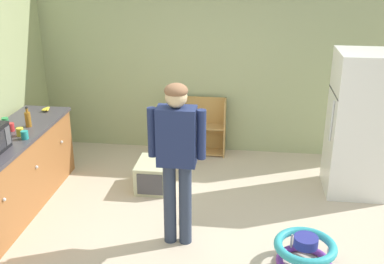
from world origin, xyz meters
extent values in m
plane|color=beige|center=(0.00, 0.00, 0.00)|extent=(12.00, 12.00, 0.00)
cube|color=#A1AC7D|center=(0.00, 2.33, 1.35)|extent=(5.20, 0.06, 2.70)
cube|color=#A16233|center=(-2.20, 0.26, 0.43)|extent=(0.60, 2.24, 0.86)
cube|color=#423E45|center=(-2.20, 0.26, 0.88)|extent=(0.64, 2.28, 0.04)
sphere|color=silver|center=(-1.89, -0.49, 0.56)|extent=(0.04, 0.04, 0.04)
sphere|color=silver|center=(-1.89, 0.26, 0.56)|extent=(0.04, 0.04, 0.04)
sphere|color=silver|center=(-1.89, 1.00, 0.56)|extent=(0.04, 0.04, 0.04)
cube|color=white|center=(1.83, 1.22, 0.89)|extent=(0.70, 0.68, 1.78)
cylinder|color=silver|center=(1.47, 1.05, 0.98)|extent=(0.02, 0.02, 0.50)
cube|color=#333333|center=(1.48, 1.22, 1.28)|extent=(0.01, 0.67, 0.01)
cube|color=tan|center=(-0.63, 2.11, 0.42)|extent=(0.02, 0.28, 0.85)
cube|color=tan|center=(0.15, 2.11, 0.42)|extent=(0.02, 0.28, 0.85)
cube|color=#B88B49|center=(-0.24, 2.24, 0.42)|extent=(0.80, 0.02, 0.85)
cube|color=tan|center=(-0.24, 2.11, 0.03)|extent=(0.76, 0.24, 0.02)
cube|color=tan|center=(-0.24, 2.11, 0.43)|extent=(0.76, 0.24, 0.02)
cube|color=purple|center=(-0.59, 2.08, 0.15)|extent=(0.02, 0.17, 0.21)
cube|color=purple|center=(-0.59, 2.08, 0.53)|extent=(0.02, 0.17, 0.18)
cube|color=orange|center=(-0.53, 2.08, 0.12)|extent=(0.03, 0.17, 0.16)
cube|color=#294D98|center=(-0.53, 2.08, 0.54)|extent=(0.03, 0.17, 0.19)
cube|color=#814295|center=(-0.49, 2.08, 0.13)|extent=(0.03, 0.17, 0.18)
cube|color=#315494|center=(-0.49, 2.08, 0.57)|extent=(0.02, 0.17, 0.25)
cube|color=#235995|center=(-0.42, 2.08, 0.16)|extent=(0.03, 0.17, 0.23)
cube|color=#823393|center=(-0.40, 2.08, 0.54)|extent=(0.02, 0.17, 0.19)
cylinder|color=#2E384F|center=(-0.27, -0.17, 0.45)|extent=(0.13, 0.13, 0.90)
cylinder|color=#2E384F|center=(-0.11, -0.17, 0.45)|extent=(0.13, 0.13, 0.90)
cube|color=navy|center=(-0.19, -0.17, 1.19)|extent=(0.38, 0.22, 0.59)
cylinder|color=navy|center=(-0.43, -0.17, 1.22)|extent=(0.09, 0.09, 0.50)
cylinder|color=navy|center=(0.05, -0.17, 1.22)|extent=(0.09, 0.09, 0.50)
sphere|color=#D4B485|center=(-0.19, -0.17, 1.59)|extent=(0.21, 0.21, 0.21)
ellipsoid|color=brown|center=(-0.19, -0.17, 1.65)|extent=(0.22, 0.22, 0.14)
torus|color=purple|center=(1.08, -0.42, 0.04)|extent=(0.54, 0.54, 0.07)
torus|color=teal|center=(1.08, -0.42, 0.22)|extent=(0.60, 0.60, 0.08)
cylinder|color=navy|center=(1.08, -0.42, 0.27)|extent=(0.23, 0.23, 0.10)
cylinder|color=silver|center=(1.30, -0.42, 0.13)|extent=(0.02, 0.02, 0.18)
cylinder|color=silver|center=(0.97, -0.23, 0.13)|extent=(0.02, 0.02, 0.18)
cube|color=beige|center=(-0.68, 0.97, 0.18)|extent=(0.42, 0.54, 0.36)
cube|color=#424247|center=(-0.68, 0.69, 0.18)|extent=(0.32, 0.01, 0.27)
cube|color=#515156|center=(-2.03, 0.00, 1.04)|extent=(0.01, 0.10, 0.20)
ellipsoid|color=yellow|center=(-2.15, 1.21, 0.93)|extent=(0.09, 0.16, 0.04)
ellipsoid|color=gold|center=(-2.13, 1.21, 0.93)|extent=(0.04, 0.15, 0.04)
ellipsoid|color=yellow|center=(-2.12, 1.21, 0.93)|extent=(0.09, 0.16, 0.04)
cylinder|color=#9E661E|center=(-2.11, 0.63, 0.99)|extent=(0.07, 0.07, 0.18)
cylinder|color=#9E661E|center=(-2.11, 0.63, 1.10)|extent=(0.03, 0.03, 0.05)
cylinder|color=black|center=(-2.11, 0.63, 1.14)|extent=(0.04, 0.03, 0.02)
cylinder|color=teal|center=(-1.97, 0.25, 0.95)|extent=(0.08, 0.08, 0.09)
cylinder|color=red|center=(-2.25, 0.47, 0.95)|extent=(0.08, 0.08, 0.09)
cylinder|color=yellow|center=(-2.07, 0.34, 0.95)|extent=(0.08, 0.08, 0.09)
cylinder|color=green|center=(-2.40, 0.64, 0.95)|extent=(0.08, 0.08, 0.09)
camera|label=1|loc=(0.47, -4.29, 2.88)|focal=43.71mm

